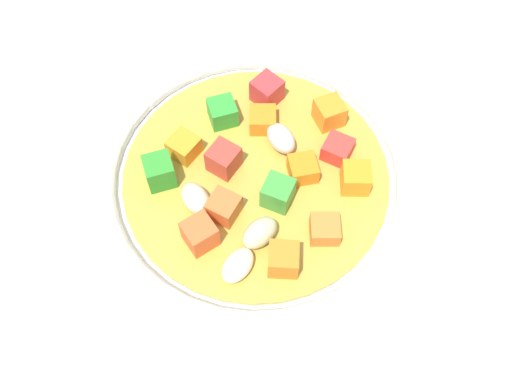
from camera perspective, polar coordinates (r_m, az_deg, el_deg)
ground_plane at (r=43.25cm, az=0.00°, el=-2.53°), size 140.00×140.00×2.00cm
soup_bowl_main at (r=39.48cm, az=0.01°, el=0.20°), size 20.93×20.93×7.38cm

